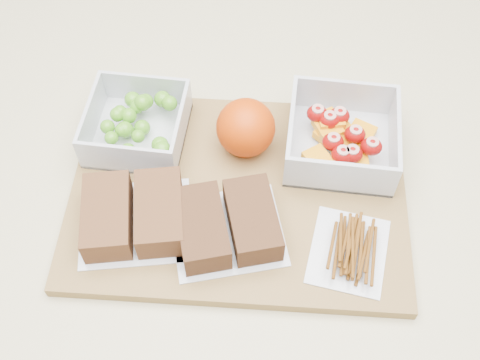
% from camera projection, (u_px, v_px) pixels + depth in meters
% --- Properties ---
extents(counter, '(1.20, 0.90, 0.90)m').
position_uv_depth(counter, '(238.00, 321.00, 1.14)').
color(counter, beige).
rests_on(counter, ground).
extents(cutting_board, '(0.44, 0.33, 0.02)m').
position_uv_depth(cutting_board, '(238.00, 194.00, 0.76)').
color(cutting_board, olive).
rests_on(cutting_board, counter).
extents(grape_container, '(0.12, 0.12, 0.05)m').
position_uv_depth(grape_container, '(138.00, 124.00, 0.79)').
color(grape_container, silver).
rests_on(grape_container, cutting_board).
extents(fruit_container, '(0.14, 0.14, 0.06)m').
position_uv_depth(fruit_container, '(341.00, 139.00, 0.77)').
color(fruit_container, silver).
rests_on(fruit_container, cutting_board).
extents(orange, '(0.08, 0.08, 0.08)m').
position_uv_depth(orange, '(246.00, 128.00, 0.76)').
color(orange, '#CF3D04').
rests_on(orange, cutting_board).
extents(sandwich_bag_left, '(0.16, 0.14, 0.04)m').
position_uv_depth(sandwich_bag_left, '(134.00, 215.00, 0.71)').
color(sandwich_bag_left, silver).
rests_on(sandwich_bag_left, cutting_board).
extents(sandwich_bag_center, '(0.16, 0.15, 0.04)m').
position_uv_depth(sandwich_bag_center, '(227.00, 224.00, 0.71)').
color(sandwich_bag_center, silver).
rests_on(sandwich_bag_center, cutting_board).
extents(pretzel_bag, '(0.10, 0.12, 0.02)m').
position_uv_depth(pretzel_bag, '(350.00, 247.00, 0.70)').
color(pretzel_bag, silver).
rests_on(pretzel_bag, cutting_board).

